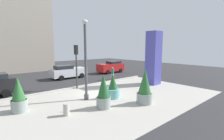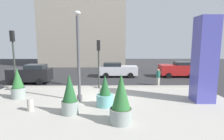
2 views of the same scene
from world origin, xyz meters
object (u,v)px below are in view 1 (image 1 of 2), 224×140
object	(u,v)px
lamp_post	(86,62)
art_pillar_blue	(153,58)
traffic_light_far_side	(76,60)
pedestrian_by_curb	(113,73)
concrete_bollard	(66,110)
potted_plant_curbside	(113,88)
car_curb_east	(68,72)
potted_plant_near_right	(103,93)
potted_plant_by_pillar	(19,96)
car_intersection	(111,67)
potted_plant_mid_plaza	(145,88)

from	to	relation	value
lamp_post	art_pillar_blue	world-z (taller)	lamp_post
traffic_light_far_side	pedestrian_by_curb	bearing A→B (deg)	10.47
concrete_bollard	potted_plant_curbside	bearing A→B (deg)	10.08
car_curb_east	pedestrian_by_curb	size ratio (longest dim) A/B	2.88
potted_plant_curbside	potted_plant_near_right	bearing A→B (deg)	-147.17
lamp_post	potted_plant_near_right	distance (m)	3.03
car_curb_east	pedestrian_by_curb	xyz separation A→B (m)	(3.71, -4.66, 0.02)
potted_plant_by_pillar	potted_plant_curbside	xyz separation A→B (m)	(6.40, -1.73, -0.22)
art_pillar_blue	pedestrian_by_curb	xyz separation A→B (m)	(-1.82, 4.71, -2.00)
potted_plant_curbside	potted_plant_by_pillar	bearing A→B (deg)	164.85
lamp_post	potted_plant_by_pillar	world-z (taller)	lamp_post
traffic_light_far_side	car_intersection	size ratio (longest dim) A/B	0.99
lamp_post	concrete_bollard	bearing A→B (deg)	-144.07
potted_plant_by_pillar	potted_plant_mid_plaza	world-z (taller)	potted_plant_mid_plaza
traffic_light_far_side	car_curb_east	bearing A→B (deg)	71.92
art_pillar_blue	car_intersection	world-z (taller)	art_pillar_blue
car_curb_east	potted_plant_mid_plaza	bearing A→B (deg)	-91.30
art_pillar_blue	pedestrian_by_curb	size ratio (longest dim) A/B	3.61
potted_plant_by_pillar	car_curb_east	size ratio (longest dim) A/B	0.49
potted_plant_near_right	pedestrian_by_curb	size ratio (longest dim) A/B	1.45
potted_plant_curbside	potted_plant_mid_plaza	distance (m)	2.66
potted_plant_near_right	pedestrian_by_curb	bearing A→B (deg)	45.29
lamp_post	art_pillar_blue	distance (m)	8.52
car_intersection	pedestrian_by_curb	size ratio (longest dim) A/B	2.70
potted_plant_mid_plaza	traffic_light_far_side	world-z (taller)	traffic_light_far_side
art_pillar_blue	potted_plant_curbside	world-z (taller)	art_pillar_blue
potted_plant_near_right	concrete_bollard	distance (m)	2.61
pedestrian_by_curb	car_intersection	bearing A→B (deg)	51.44
art_pillar_blue	potted_plant_mid_plaza	size ratio (longest dim) A/B	2.27
traffic_light_far_side	pedestrian_by_curb	world-z (taller)	traffic_light_far_side
potted_plant_curbside	potted_plant_mid_plaza	xyz separation A→B (m)	(0.88, -2.49, 0.35)
car_intersection	art_pillar_blue	bearing A→B (deg)	-100.97
traffic_light_far_side	car_intersection	bearing A→B (deg)	31.19
potted_plant_near_right	pedestrian_by_curb	world-z (taller)	potted_plant_near_right
potted_plant_mid_plaza	pedestrian_by_curb	xyz separation A→B (m)	(4.01, 8.13, -0.27)
traffic_light_far_side	art_pillar_blue	bearing A→B (deg)	-26.50
potted_plant_curbside	car_intersection	xyz separation A→B (m)	(8.49, 10.17, 0.13)
traffic_light_far_side	car_curb_east	world-z (taller)	traffic_light_far_side
potted_plant_mid_plaza	pedestrian_by_curb	bearing A→B (deg)	63.78
potted_plant_curbside	concrete_bollard	distance (m)	4.51
potted_plant_mid_plaza	potted_plant_by_pillar	bearing A→B (deg)	149.86
lamp_post	art_pillar_blue	bearing A→B (deg)	-1.15
art_pillar_blue	potted_plant_curbside	bearing A→B (deg)	-172.12
potted_plant_curbside	potted_plant_near_right	xyz separation A→B (m)	(-1.94, -1.25, 0.26)
potted_plant_mid_plaza	car_curb_east	size ratio (longest dim) A/B	0.55
concrete_bollard	car_intersection	world-z (taller)	car_intersection
potted_plant_curbside	traffic_light_far_side	distance (m)	5.11
potted_plant_mid_plaza	concrete_bollard	bearing A→B (deg)	162.14
lamp_post	potted_plant_mid_plaza	xyz separation A→B (m)	(2.69, -3.59, -1.82)
traffic_light_far_side	car_intersection	distance (m)	10.90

